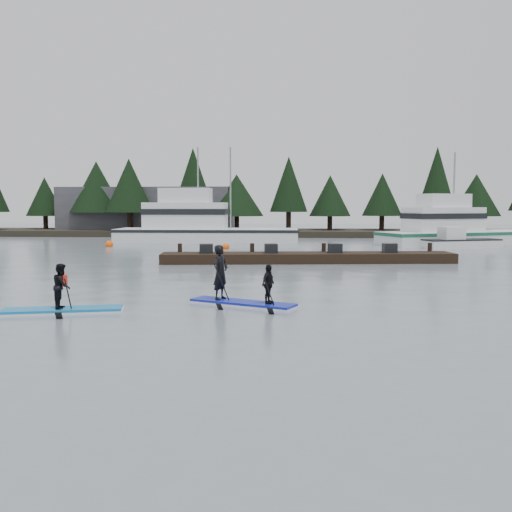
# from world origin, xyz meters

# --- Properties ---
(ground) EXTENTS (160.00, 160.00, 0.00)m
(ground) POSITION_xyz_m (0.00, 0.00, 0.00)
(ground) COLOR slate
(ground) RESTS_ON ground
(far_shore) EXTENTS (70.00, 8.00, 0.60)m
(far_shore) POSITION_xyz_m (0.00, 42.00, 0.30)
(far_shore) COLOR #2D281E
(far_shore) RESTS_ON ground
(treeline) EXTENTS (60.00, 4.00, 8.00)m
(treeline) POSITION_xyz_m (0.00, 42.00, 0.00)
(treeline) COLOR black
(treeline) RESTS_ON ground
(waterfront_building) EXTENTS (18.00, 6.00, 5.00)m
(waterfront_building) POSITION_xyz_m (-14.00, 44.00, 2.50)
(waterfront_building) COLOR #4C4C51
(waterfront_building) RESTS_ON ground
(fishing_boat_large) EXTENTS (15.36, 4.38, 8.91)m
(fishing_boat_large) POSITION_xyz_m (-6.24, 31.76, 0.66)
(fishing_boat_large) COLOR white
(fishing_boat_large) RESTS_ON ground
(fishing_boat_medium) EXTENTS (13.71, 8.86, 8.09)m
(fishing_boat_medium) POSITION_xyz_m (14.38, 29.61, 0.56)
(fishing_boat_medium) COLOR white
(fishing_boat_medium) RESTS_ON ground
(skiff) EXTENTS (5.85, 3.36, 0.65)m
(skiff) POSITION_xyz_m (13.72, 25.67, 0.33)
(skiff) COLOR white
(skiff) RESTS_ON ground
(floating_dock) EXTENTS (15.96, 3.67, 0.53)m
(floating_dock) POSITION_xyz_m (2.29, 14.56, 0.26)
(floating_dock) COLOR black
(floating_dock) RESTS_ON ground
(buoy_b) EXTENTS (0.53, 0.53, 0.53)m
(buoy_b) POSITION_xyz_m (-3.28, 23.87, 0.00)
(buoy_b) COLOR #FF550C
(buoy_b) RESTS_ON ground
(buoy_a) EXTENTS (0.59, 0.59, 0.59)m
(buoy_a) POSITION_xyz_m (-12.29, 25.57, 0.00)
(buoy_a) COLOR #FF550C
(buoy_a) RESTS_ON ground
(buoy_c) EXTENTS (0.53, 0.53, 0.53)m
(buoy_c) POSITION_xyz_m (13.89, 25.37, 0.00)
(buoy_c) COLOR #FF550C
(buoy_c) RESTS_ON ground
(paddleboard_solo) EXTENTS (3.46, 1.56, 1.86)m
(paddleboard_solo) POSITION_xyz_m (-5.23, -0.46, 0.46)
(paddleboard_solo) COLOR #1270AF
(paddleboard_solo) RESTS_ON ground
(paddleboard_duo) EXTENTS (3.45, 2.16, 2.33)m
(paddleboard_duo) POSITION_xyz_m (-0.24, 1.14, 0.62)
(paddleboard_duo) COLOR #111EA5
(paddleboard_duo) RESTS_ON ground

